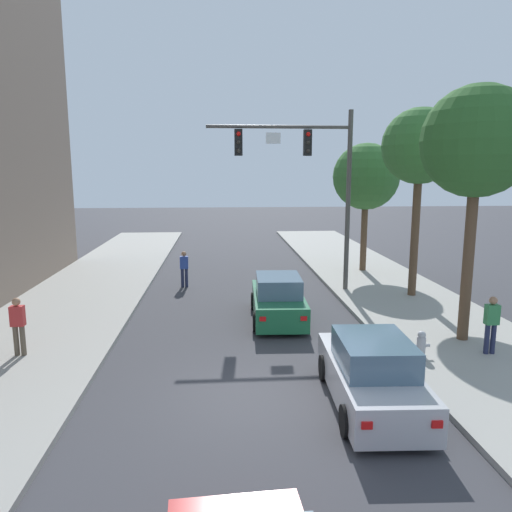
{
  "coord_description": "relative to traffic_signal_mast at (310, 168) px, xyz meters",
  "views": [
    {
      "loc": [
        -0.78,
        -10.34,
        5.17
      ],
      "look_at": [
        0.56,
        7.59,
        2.0
      ],
      "focal_mm": 33.73,
      "sensor_mm": 36.0,
      "label": 1
    }
  ],
  "objects": [
    {
      "name": "ground_plane",
      "position": [
        -2.93,
        -9.58,
        -5.31
      ],
      "size": [
        120.0,
        120.0,
        0.0
      ],
      "primitive_type": "plane",
      "color": "#38383D"
    },
    {
      "name": "car_lead_green",
      "position": [
        -1.72,
        -3.66,
        -4.59
      ],
      "size": [
        1.97,
        4.3,
        1.6
      ],
      "color": "#1E663D",
      "rests_on": "ground"
    },
    {
      "name": "fire_hydrant",
      "position": [
        1.75,
        -7.73,
        -4.81
      ],
      "size": [
        0.48,
        0.24,
        0.72
      ],
      "color": "#B2B2B7",
      "rests_on": "sidewalk_right"
    },
    {
      "name": "car_following_silver",
      "position": [
        -0.4,
        -10.09,
        -4.59
      ],
      "size": [
        1.98,
        4.31,
        1.6
      ],
      "color": "#B7B7BC",
      "rests_on": "ground"
    },
    {
      "name": "traffic_signal_mast",
      "position": [
        0.0,
        0.0,
        0.0
      ],
      "size": [
        6.0,
        0.38,
        7.5
      ],
      "color": "#514C47",
      "rests_on": "sidewalk_right"
    },
    {
      "name": "street_tree_second",
      "position": [
        4.13,
        -1.21,
        0.77
      ],
      "size": [
        2.97,
        2.97,
        7.49
      ],
      "color": "brown",
      "rests_on": "sidewalk_right"
    },
    {
      "name": "street_tree_nearest",
      "position": [
        3.59,
        -6.47,
        0.65
      ],
      "size": [
        3.18,
        3.18,
        7.45
      ],
      "color": "brown",
      "rests_on": "sidewalk_right"
    },
    {
      "name": "pedestrian_sidewalk_right_walker",
      "position": [
        3.74,
        -7.68,
        -4.25
      ],
      "size": [
        0.36,
        0.22,
        1.64
      ],
      "color": "#232847",
      "rests_on": "sidewalk_right"
    },
    {
      "name": "pedestrian_crossing_road",
      "position": [
        -5.36,
        1.47,
        -4.4
      ],
      "size": [
        0.36,
        0.22,
        1.64
      ],
      "color": "#232847",
      "rests_on": "ground"
    },
    {
      "name": "pedestrian_sidewalk_left_walker",
      "position": [
        -9.27,
        -6.84,
        -4.25
      ],
      "size": [
        0.36,
        0.22,
        1.64
      ],
      "color": "brown",
      "rests_on": "sidewalk_left"
    },
    {
      "name": "street_tree_third",
      "position": [
        3.6,
        3.94,
        -0.43
      ],
      "size": [
        3.31,
        3.31,
        6.42
      ],
      "color": "brown",
      "rests_on": "sidewalk_right"
    }
  ]
}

